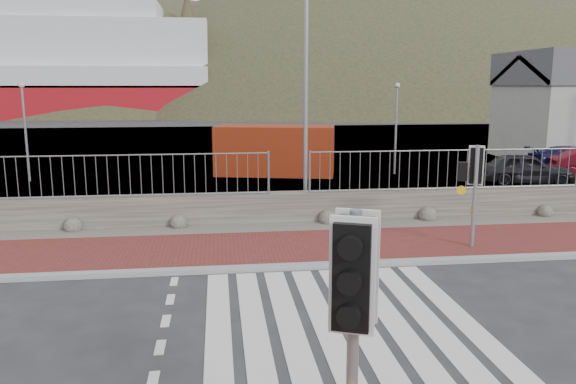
{
  "coord_description": "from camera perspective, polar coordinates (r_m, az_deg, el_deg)",
  "views": [
    {
      "loc": [
        -2.04,
        -8.78,
        4.0
      ],
      "look_at": [
        -0.56,
        3.0,
        1.74
      ],
      "focal_mm": 35.0,
      "sensor_mm": 36.0,
      "label": 1
    }
  ],
  "objects": [
    {
      "name": "ground",
      "position": [
        9.86,
        5.55,
        -13.22
      ],
      "size": [
        220.0,
        220.0,
        0.0
      ],
      "primitive_type": "plane",
      "color": "#28282B",
      "rests_on": "ground"
    },
    {
      "name": "sidewalk_far",
      "position": [
        14.0,
        1.5,
        -5.66
      ],
      "size": [
        40.0,
        3.0,
        0.08
      ],
      "primitive_type": "cube",
      "color": "maroon",
      "rests_on": "ground"
    },
    {
      "name": "kerb_far",
      "position": [
        12.59,
        2.54,
        -7.53
      ],
      "size": [
        40.0,
        0.25,
        0.12
      ],
      "primitive_type": "cube",
      "color": "gray",
      "rests_on": "ground"
    },
    {
      "name": "zebra_crossing",
      "position": [
        9.85,
        5.55,
        -13.18
      ],
      "size": [
        4.62,
        5.6,
        0.01
      ],
      "color": "silver",
      "rests_on": "ground"
    },
    {
      "name": "gravel_strip",
      "position": [
        15.91,
        0.42,
        -3.68
      ],
      "size": [
        40.0,
        1.5,
        0.06
      ],
      "primitive_type": "cube",
      "color": "#59544C",
      "rests_on": "ground"
    },
    {
      "name": "stone_wall",
      "position": [
        16.59,
        0.05,
        -1.59
      ],
      "size": [
        40.0,
        0.6,
        0.9
      ],
      "primitive_type": "cube",
      "color": "#4C473E",
      "rests_on": "ground"
    },
    {
      "name": "railing",
      "position": [
        16.2,
        0.12,
        3.04
      ],
      "size": [
        18.07,
        0.07,
        1.22
      ],
      "color": "gray",
      "rests_on": "stone_wall"
    },
    {
      "name": "quay",
      "position": [
        36.95,
        -3.98,
        4.52
      ],
      "size": [
        120.0,
        40.0,
        0.5
      ],
      "primitive_type": "cube",
      "color": "#4C4C4F",
      "rests_on": "ground"
    },
    {
      "name": "water",
      "position": [
        71.82,
        -5.59,
        7.52
      ],
      "size": [
        220.0,
        50.0,
        0.05
      ],
      "primitive_type": "cube",
      "color": "#3F4C54",
      "rests_on": "ground"
    },
    {
      "name": "ferry",
      "position": [
        79.95,
        -24.06,
        10.82
      ],
      "size": [
        50.0,
        16.0,
        20.0
      ],
      "color": "maroon",
      "rests_on": "ground"
    },
    {
      "name": "hills_backdrop",
      "position": [
        100.77,
        -1.92,
        -4.82
      ],
      "size": [
        254.0,
        90.0,
        100.0
      ],
      "color": "#29311D",
      "rests_on": "ground"
    },
    {
      "name": "traffic_signal_near",
      "position": [
        5.28,
        6.72,
        -10.45
      ],
      "size": [
        0.48,
        0.39,
        2.9
      ],
      "rotation": [
        0.0,
        0.0,
        -0.38
      ],
      "color": "gray",
      "rests_on": "ground"
    },
    {
      "name": "traffic_signal_far",
      "position": [
        14.32,
        18.42,
        1.69
      ],
      "size": [
        0.64,
        0.37,
        2.59
      ],
      "rotation": [
        0.0,
        0.0,
        2.82
      ],
      "color": "gray",
      "rests_on": "ground"
    },
    {
      "name": "streetlight",
      "position": [
        17.14,
        2.25,
        11.67
      ],
      "size": [
        1.59,
        0.55,
        7.59
      ],
      "rotation": [
        0.0,
        0.0,
        0.25
      ],
      "color": "gray",
      "rests_on": "ground"
    },
    {
      "name": "shipping_container",
      "position": [
        25.6,
        -1.3,
        4.27
      ],
      "size": [
        5.67,
        3.35,
        2.21
      ],
      "primitive_type": "cube",
      "rotation": [
        0.0,
        0.0,
        -0.23
      ],
      "color": "maroon",
      "rests_on": "ground"
    },
    {
      "name": "car_a",
      "position": [
        25.09,
        22.96,
        2.2
      ],
      "size": [
        3.96,
        2.24,
        1.27
      ],
      "primitive_type": "imported",
      "rotation": [
        0.0,
        0.0,
        1.36
      ],
      "color": "black",
      "rests_on": "ground"
    },
    {
      "name": "car_c",
      "position": [
        29.07,
        27.23,
        2.91
      ],
      "size": [
        4.42,
        2.0,
        1.26
      ],
      "primitive_type": "imported",
      "rotation": [
        0.0,
        0.0,
        1.52
      ],
      "color": "#161543",
      "rests_on": "ground"
    }
  ]
}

